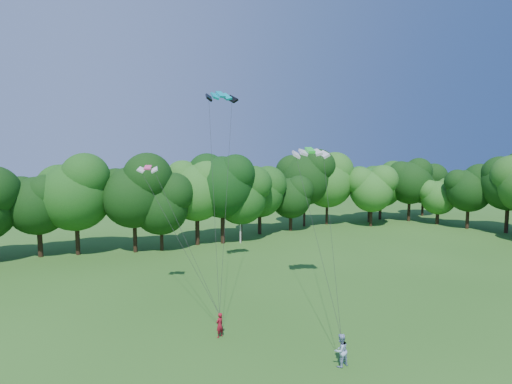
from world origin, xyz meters
name	(u,v)px	position (x,y,z in m)	size (l,w,h in m)	color
ground	(388,378)	(0.00, 0.00, 0.00)	(160.00, 160.00, 0.00)	#255216
utility_pole	(240,211)	(6.80, 32.60, 4.39)	(1.68, 0.49, 8.55)	#B1B2A9
kite_flyer_left	(220,325)	(-6.19, 8.73, 0.83)	(0.61, 0.40, 1.66)	maroon
kite_flyer_right	(341,350)	(-1.47, 2.16, 0.96)	(0.93, 0.72, 1.91)	#9BB0D8
kite_teal	(221,94)	(-1.96, 18.24, 17.20)	(2.75, 1.24, 0.71)	#0595A6
kite_green	(310,150)	(3.19, 11.95, 12.33)	(3.16, 2.20, 0.53)	#20D931
kite_pink	(148,168)	(-8.77, 16.87, 10.98)	(1.71, 1.28, 0.37)	#E74081
tree_back_center	(222,183)	(4.65, 33.55, 8.14)	(8.96, 8.96, 13.03)	#322313
tree_back_east	(370,181)	(33.48, 36.51, 7.12)	(7.84, 7.84, 11.40)	#342715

